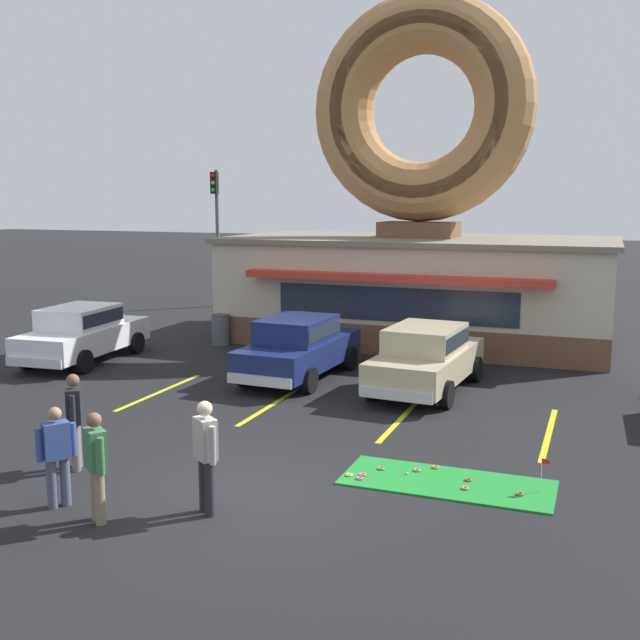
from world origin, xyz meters
The scene contains 27 objects.
ground_plane centered at (0.00, 0.00, 0.00)m, with size 160.00×160.00×0.00m, color black.
donut_shop_building centered at (-0.53, 13.94, 3.74)m, with size 12.30×6.75×10.96m.
putting_mat centered at (2.98, 1.66, 0.01)m, with size 3.42×1.41×0.03m, color #1E842D.
mini_donut_near_left centered at (2.67, 2.21, 0.05)m, with size 0.13×0.13×0.04m, color #D17F47.
mini_donut_near_right centered at (1.60, 1.43, 0.05)m, with size 0.13×0.13×0.04m, color #D8667F.
mini_donut_mid_left centered at (3.31, 1.45, 0.05)m, with size 0.13×0.13×0.04m, color #D17F47.
mini_donut_mid_centre centered at (3.30, 1.83, 0.05)m, with size 0.13×0.13×0.04m, color brown.
mini_donut_mid_right centered at (1.40, 1.34, 0.05)m, with size 0.13×0.13×0.04m, color #E5C666.
mini_donut_far_left centered at (1.81, 1.81, 0.05)m, with size 0.13×0.13×0.04m, color #A5724C.
mini_donut_far_centre centered at (2.40, 1.96, 0.05)m, with size 0.13×0.13×0.04m, color #D8667F.
mini_donut_far_right centered at (4.15, 1.52, 0.05)m, with size 0.13×0.13×0.04m, color brown.
mini_donut_extra centered at (1.61, 1.26, 0.05)m, with size 0.13×0.13×0.04m, color #D8667F.
golf_ball centered at (2.29, 1.74, 0.05)m, with size 0.04×0.04×0.04m, color white.
putting_flag_pin centered at (4.48, 1.79, 0.44)m, with size 0.13×0.01×0.55m.
car_champagne centered at (1.28, 7.42, 0.87)m, with size 2.22×4.67×1.60m.
car_white centered at (-8.61, 7.17, 0.87)m, with size 2.24×4.68×1.60m.
car_navy centered at (-2.09, 7.52, 0.87)m, with size 2.10×4.62×1.60m.
pedestrian_blue_sweater_man centered at (-2.32, -1.36, 0.85)m, with size 0.41×0.51×1.55m.
pedestrian_hooded_kid centered at (-1.42, -1.59, 0.90)m, with size 0.50×0.42×1.63m.
pedestrian_leather_jacket_man centered at (-3.11, 0.04, 0.93)m, with size 0.41×0.52×1.68m.
pedestrian_clipboard_woman centered at (-0.10, -0.78, 0.96)m, with size 0.50×0.42×1.72m.
trash_bin centered at (-6.13, 10.76, 0.50)m, with size 0.57×0.57×0.97m.
traffic_light_pole centered at (-10.33, 18.29, 3.71)m, with size 0.28×0.47×5.80m.
parking_stripe_far_left centered at (-4.67, 5.00, 0.00)m, with size 0.12×3.60×0.01m, color yellow.
parking_stripe_left centered at (-1.67, 5.00, 0.00)m, with size 0.12×3.60×0.01m, color yellow.
parking_stripe_mid_left centered at (1.33, 5.00, 0.00)m, with size 0.12×3.60×0.01m, color yellow.
parking_stripe_centre centered at (4.33, 5.00, 0.00)m, with size 0.12×3.60×0.01m, color yellow.
Camera 1 is at (5.21, -9.95, 4.61)m, focal length 42.00 mm.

